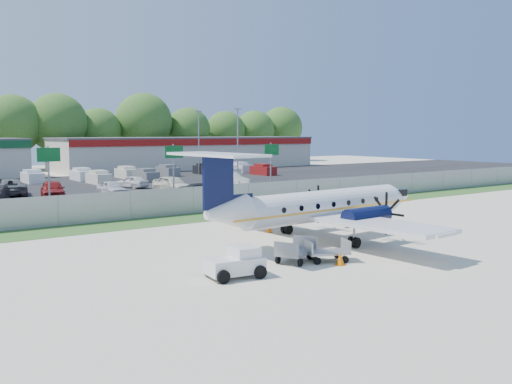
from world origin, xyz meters
TOP-DOWN VIEW (x-y plane):
  - ground at (0.00, 0.00)m, footprint 170.00×170.00m
  - grass_verge at (0.00, 12.00)m, footprint 170.00×4.00m
  - access_road at (0.00, 19.00)m, footprint 170.00×8.00m
  - parking_lot at (0.00, 40.00)m, footprint 170.00×32.00m
  - perimeter_fence at (0.00, 14.00)m, footprint 120.00×0.06m
  - building_east at (26.00, 61.98)m, footprint 44.40×12.40m
  - sign_left at (-8.00, 22.91)m, footprint 1.80×0.26m
  - sign_mid at (3.00, 22.91)m, footprint 1.80×0.26m
  - sign_right at (14.00, 22.91)m, footprint 1.80×0.26m
  - light_pole_ne at (20.00, 38.00)m, footprint 0.90×0.35m
  - light_pole_se at (20.00, 48.00)m, footprint 0.90×0.35m
  - tree_line at (0.00, 74.00)m, footprint 112.00×6.00m
  - aircraft at (0.52, 0.59)m, footprint 16.36×16.13m
  - pushback_tug at (-7.82, -3.52)m, footprint 2.51×1.95m
  - baggage_cart_near at (-2.75, -3.61)m, footprint 2.24×1.83m
  - baggage_cart_far at (-4.03, -2.85)m, footprint 2.41×2.00m
  - cone_nose at (7.04, 0.75)m, footprint 0.37×0.37m
  - cone_port_wing at (-2.77, -4.51)m, footprint 0.42×0.42m
  - cone_starboard_wing at (-0.26, 4.27)m, footprint 0.39×0.39m
  - road_car_mid at (3.75, 20.53)m, footprint 5.77×3.29m
  - road_car_east at (32.98, 18.13)m, footprint 5.11×3.37m
  - parked_car_b at (-5.91, 29.48)m, footprint 3.11×5.35m
  - parked_car_c at (-0.48, 29.01)m, footprint 1.83×4.29m
  - parked_car_d at (5.47, 28.12)m, footprint 2.61×5.23m
  - parked_car_e at (13.44, 29.66)m, footprint 2.38×5.25m
  - parked_car_f at (-8.40, 34.61)m, footprint 3.70×6.32m
  - parked_car_g at (4.16, 35.07)m, footprint 2.91×4.33m
  - far_parking_rows at (0.00, 45.00)m, footprint 56.00×10.00m

SIDE VIEW (x-z plane):
  - ground at x=0.00m, z-range 0.00..0.00m
  - tree_line at x=0.00m, z-range -7.00..7.00m
  - road_car_mid at x=3.75m, z-range -0.79..0.79m
  - road_car_east at x=32.98m, z-range -0.81..0.81m
  - parked_car_b at x=-5.91m, z-range -0.86..0.86m
  - parked_car_c at x=-0.48m, z-range -0.72..0.72m
  - parked_car_d at x=5.47m, z-range -0.86..0.86m
  - parked_car_e at x=13.44m, z-range -0.84..0.84m
  - parked_car_f at x=-8.40m, z-range -0.83..0.83m
  - parked_car_g at x=4.16m, z-range -0.68..0.68m
  - far_parking_rows at x=0.00m, z-range -0.80..0.80m
  - grass_verge at x=0.00m, z-range 0.00..0.02m
  - access_road at x=0.00m, z-range 0.00..0.02m
  - parking_lot at x=0.00m, z-range 0.00..0.02m
  - cone_nose at x=7.04m, z-range -0.01..0.52m
  - cone_starboard_wing at x=-0.26m, z-range -0.02..0.54m
  - cone_port_wing at x=-2.77m, z-range -0.02..0.58m
  - baggage_cart_near at x=-2.75m, z-range -0.04..0.98m
  - baggage_cart_far at x=-4.03m, z-range -0.04..1.05m
  - pushback_tug at x=-7.82m, z-range -0.03..1.24m
  - perimeter_fence at x=0.00m, z-range 0.01..2.00m
  - aircraft at x=0.52m, z-range -0.58..4.48m
  - building_east at x=26.00m, z-range 0.01..5.25m
  - sign_left at x=-8.00m, z-range 1.11..6.11m
  - sign_mid at x=3.00m, z-range 1.11..6.11m
  - sign_right at x=14.00m, z-range 1.11..6.11m
  - light_pole_ne at x=20.00m, z-range 0.69..9.78m
  - light_pole_se at x=20.00m, z-range 0.69..9.78m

